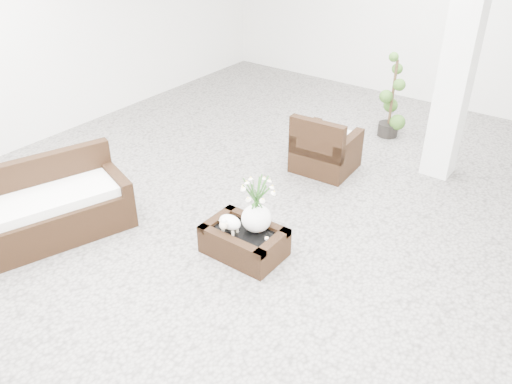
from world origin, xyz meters
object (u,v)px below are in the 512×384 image
Objects in this scene: armchair at (327,142)px; topiary at (392,96)px; coffee_table at (244,242)px; loveseat at (53,201)px.

armchair is 0.64× the size of topiary.
coffee_table is 2.39m from armchair.
loveseat is at bearing -153.63° from coffee_table.
armchair reaches higher than coffee_table.
topiary reaches higher than armchair.
coffee_table is 1.02× the size of armchair.
loveseat is 1.23× the size of topiary.
armchair is at bearing -98.94° from topiary.
armchair is (-0.29, 2.36, 0.29)m from coffee_table.
topiary is (-0.03, 4.02, 0.54)m from coffee_table.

